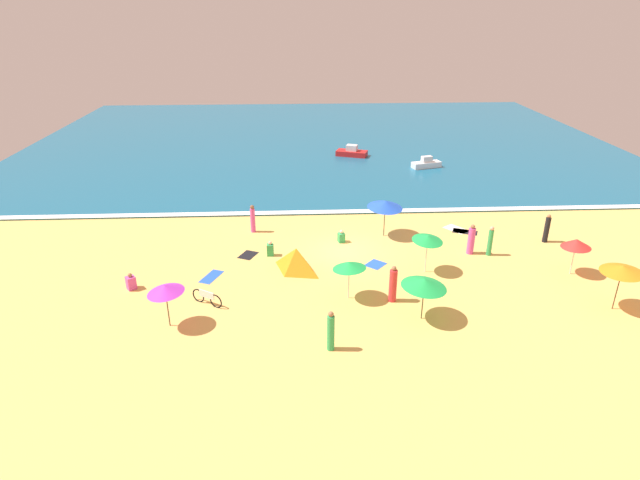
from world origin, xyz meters
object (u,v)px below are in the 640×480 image
(beach_umbrella_1, at_px, (623,269))
(beachgoer_6, at_px, (341,237))
(beachgoer_1, at_px, (547,229))
(small_boat_0, at_px, (426,164))
(beachgoer_0, at_px, (490,241))
(parked_bicycle, at_px, (207,297))
(beachgoer_4, at_px, (270,249))
(beachgoer_5, at_px, (131,282))
(small_boat_1, at_px, (352,152))
(beachgoer_7, at_px, (331,332))
(beach_umbrella_2, at_px, (165,289))
(beach_tent, at_px, (296,259))
(beachgoer_2, at_px, (471,240))
(beach_umbrella_5, at_px, (424,283))
(beach_umbrella_6, at_px, (349,265))
(beach_umbrella_4, at_px, (428,238))
(beach_umbrella_0, at_px, (576,243))
(beach_umbrella_3, at_px, (385,204))
(beachgoer_8, at_px, (393,285))
(beachgoer_3, at_px, (253,219))

(beach_umbrella_1, relative_size, beachgoer_6, 2.90)
(beachgoer_1, distance_m, small_boat_0, 16.38)
(beachgoer_0, bearing_deg, parked_bicycle, -162.99)
(beachgoer_4, height_order, beachgoer_5, beachgoer_4)
(beachgoer_5, xyz_separation_m, small_boat_1, (13.97, 24.91, 0.07))
(parked_bicycle, height_order, beachgoer_7, beachgoer_7)
(beach_umbrella_2, xyz_separation_m, beachgoer_7, (7.19, -2.16, -1.03))
(beach_tent, bearing_deg, small_boat_1, 76.75)
(beachgoer_2, relative_size, small_boat_1, 0.58)
(beachgoer_2, distance_m, beachgoer_4, 11.69)
(beachgoer_4, xyz_separation_m, small_boat_0, (13.20, 17.06, 0.05))
(beach_umbrella_5, xyz_separation_m, small_boat_1, (-0.27, 28.40, -1.42))
(beach_tent, bearing_deg, beach_umbrella_6, -50.53)
(beachgoer_6, bearing_deg, beachgoer_2, -14.89)
(beach_tent, height_order, beachgoer_1, beachgoer_1)
(beach_umbrella_4, xyz_separation_m, beachgoer_4, (-8.51, 2.48, -1.61))
(beach_umbrella_0, bearing_deg, small_boat_1, 110.92)
(beach_umbrella_4, distance_m, beach_umbrella_6, 5.16)
(beach_umbrella_3, distance_m, beachgoer_6, 3.39)
(beach_umbrella_5, bearing_deg, beachgoer_2, 56.94)
(beachgoer_2, distance_m, beachgoer_7, 12.57)
(beach_umbrella_1, distance_m, beach_umbrella_5, 9.37)
(beachgoer_1, height_order, beachgoer_8, beachgoer_8)
(beach_umbrella_4, height_order, beachgoer_8, beach_umbrella_4)
(beachgoer_8, relative_size, small_boat_0, 0.70)
(beachgoer_4, bearing_deg, beach_umbrella_6, -51.33)
(beach_umbrella_0, height_order, beach_umbrella_6, beach_umbrella_0)
(beachgoer_3, bearing_deg, beachgoer_0, -16.48)
(beach_umbrella_6, height_order, small_boat_1, beach_umbrella_6)
(beach_umbrella_4, bearing_deg, beach_umbrella_2, -160.13)
(beach_umbrella_0, xyz_separation_m, beachgoer_7, (-13.45, -6.17, -0.93))
(beach_umbrella_1, xyz_separation_m, beach_umbrella_5, (-9.36, -0.37, -0.28))
(beach_umbrella_1, height_order, small_boat_0, beach_umbrella_1)
(beachgoer_5, relative_size, beachgoer_6, 1.10)
(small_boat_1, bearing_deg, beachgoer_7, -97.65)
(beach_umbrella_2, distance_m, beachgoer_2, 17.41)
(beachgoer_4, bearing_deg, beachgoer_3, 109.06)
(beach_umbrella_2, height_order, small_boat_0, beach_umbrella_2)
(parked_bicycle, height_order, beachgoer_4, beachgoer_4)
(beachgoer_5, bearing_deg, parked_bicycle, -22.90)
(beachgoer_5, bearing_deg, small_boat_1, 60.72)
(beachgoer_5, bearing_deg, beach_umbrella_2, -52.76)
(beach_umbrella_3, height_order, beachgoer_5, beach_umbrella_3)
(beachgoer_0, distance_m, beachgoer_8, 8.14)
(beach_umbrella_0, relative_size, beach_umbrella_2, 0.96)
(beachgoer_2, distance_m, small_boat_0, 17.43)
(beachgoer_0, bearing_deg, beach_umbrella_5, -129.86)
(beachgoer_6, relative_size, beachgoer_7, 0.44)
(beachgoer_0, xyz_separation_m, small_boat_0, (0.49, 17.63, -0.44))
(beachgoer_0, distance_m, beachgoer_1, 4.42)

